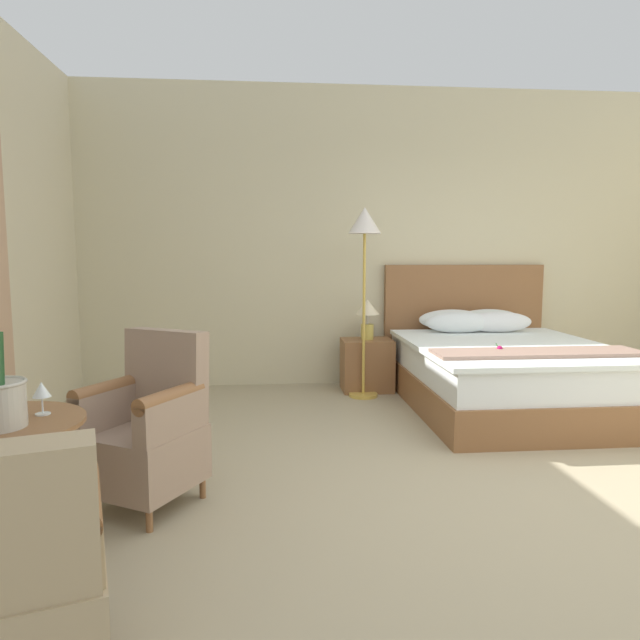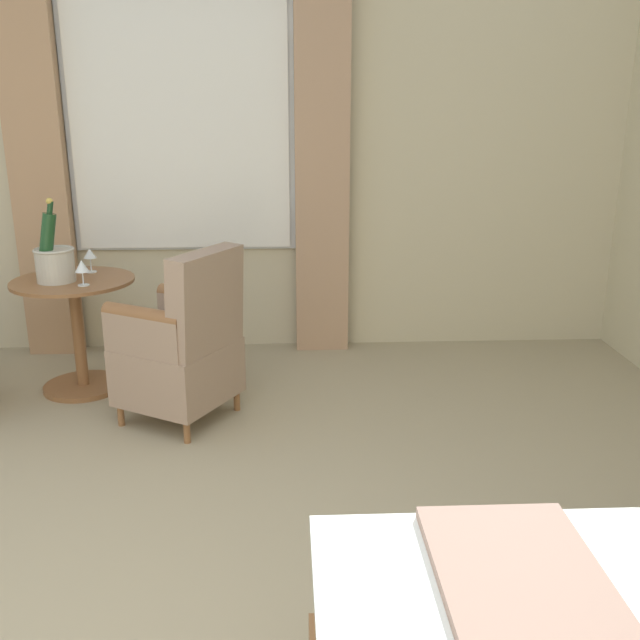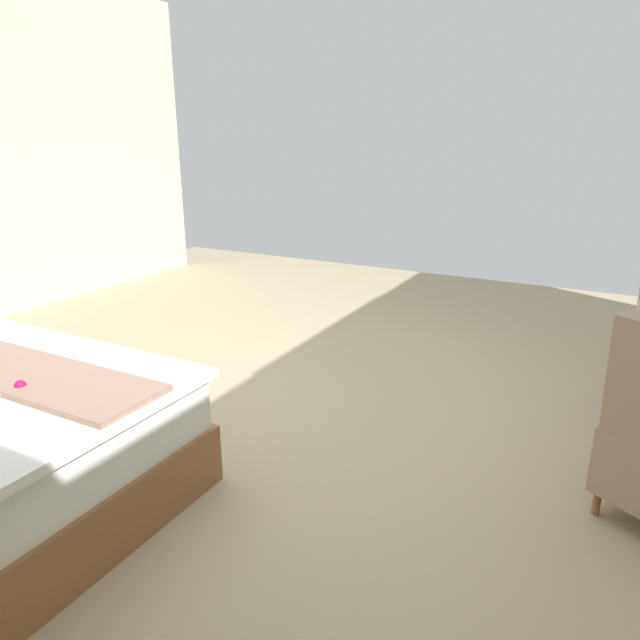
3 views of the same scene
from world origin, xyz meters
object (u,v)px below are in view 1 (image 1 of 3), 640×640
armchair_by_window (148,430)px  armchair_facing_bed (0,586)px  nightstand (367,365)px  floor_lamp_brass (365,240)px  wine_glass_near_bucket (42,391)px  bed (501,369)px  bedside_lamp (367,313)px  side_table_round (1,488)px

armchair_by_window → armchair_facing_bed: bearing=-94.7°
nightstand → armchair_by_window: bearing=-123.6°
floor_lamp_brass → armchair_facing_bed: size_ratio=2.02×
wine_glass_near_bucket → armchair_by_window: (0.32, 0.58, -0.37)m
bed → wine_glass_near_bucket: size_ratio=15.33×
bed → wine_glass_near_bucket: bed is taller
bed → bedside_lamp: 1.39m
bed → armchair_by_window: size_ratio=2.34×
side_table_round → armchair_by_window: armchair_by_window is taller
side_table_round → bedside_lamp: bearing=56.2°
bedside_lamp → side_table_round: 3.87m
bedside_lamp → wine_glass_near_bucket: 3.68m
nightstand → wine_glass_near_bucket: (-1.99, -3.09, 0.53)m
bed → bedside_lamp: (-1.11, 0.72, 0.45)m
bed → armchair_facing_bed: (-2.90, -3.27, 0.07)m
nightstand → side_table_round: side_table_round is taller
floor_lamp_brass → armchair_by_window: bearing=-125.2°
side_table_round → armchair_facing_bed: 0.87m
bedside_lamp → armchair_by_window: armchair_by_window is taller
armchair_facing_bed → side_table_round: bearing=113.9°
nightstand → armchair_facing_bed: (-1.79, -3.99, 0.15)m
side_table_round → armchair_by_window: (0.47, 0.69, 0.02)m
side_table_round → nightstand: bearing=56.2°
bedside_lamp → armchair_facing_bed: bedside_lamp is taller
floor_lamp_brass → armchair_facing_bed: 4.26m
bed → armchair_facing_bed: size_ratio=2.49×
floor_lamp_brass → armchair_by_window: (-1.59, -2.26, -1.10)m
nightstand → bedside_lamp: bedside_lamp is taller
side_table_round → wine_glass_near_bucket: 0.43m
wine_glass_near_bucket → side_table_round: bearing=-145.2°
bed → nightstand: bed is taller
bed → side_table_round: size_ratio=3.19×
bedside_lamp → wine_glass_near_bucket: bearing=-122.8°
armchair_facing_bed → floor_lamp_brass: bearing=65.4°
nightstand → bedside_lamp: bearing=180.0°
floor_lamp_brass → side_table_round: (-2.06, -2.95, -1.12)m
bed → floor_lamp_brass: bearing=158.6°
bed → nightstand: 1.32m
nightstand → floor_lamp_brass: (-0.08, -0.25, 1.26)m
nightstand → armchair_by_window: armchair_by_window is taller
armchair_facing_bed → armchair_by_window: bearing=85.3°
nightstand → wine_glass_near_bucket: size_ratio=3.63×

